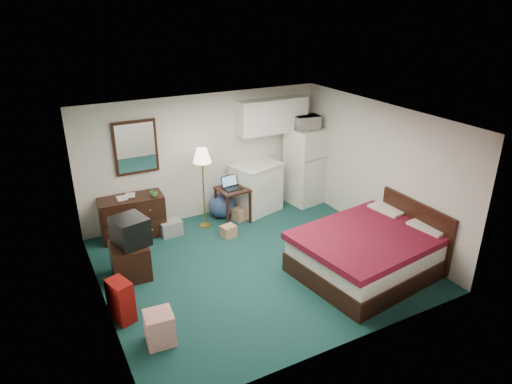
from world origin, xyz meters
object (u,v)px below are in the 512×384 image
floor_lamp (204,188)px  kitchen_counter (256,188)px  bed (369,253)px  tv_stand (130,260)px  desk (233,205)px  suitcase (121,301)px  dresser (133,217)px  fridge (305,166)px

floor_lamp → kitchen_counter: 1.28m
floor_lamp → bed: (1.73, -2.79, -0.45)m
floor_lamp → tv_stand: size_ratio=2.59×
desk → suitcase: desk is taller
bed → suitcase: size_ratio=3.57×
floor_lamp → suitcase: floor_lamp is taller
desk → kitchen_counter: kitchen_counter is taller
dresser → bed: size_ratio=0.53×
desk → bed: (1.15, -2.72, -0.00)m
fridge → tv_stand: size_ratio=2.67×
tv_stand → suitcase: bearing=-106.5°
dresser → bed: dresser is taller
floor_lamp → bed: 3.32m
floor_lamp → desk: size_ratio=2.24×
dresser → tv_stand: 1.39m
fridge → bed: bearing=-111.7°
dresser → suitcase: size_ratio=1.88×
fridge → suitcase: fridge is taller
kitchen_counter → fridge: size_ratio=0.61×
floor_lamp → kitchen_counter: (1.24, 0.17, -0.30)m
dresser → fridge: (3.73, -0.15, 0.43)m
desk → bed: 2.96m
dresser → tv_stand: bearing=-102.0°
kitchen_counter → suitcase: 4.06m
kitchen_counter → bed: 3.01m
tv_stand → bed: bearing=-22.6°
kitchen_counter → suitcase: bearing=-161.5°
dresser → floor_lamp: bearing=-6.5°
dresser → bed: bearing=-40.9°
bed → tv_stand: (-3.45, 1.70, -0.07)m
floor_lamp → desk: 0.73m
desk → fridge: bearing=0.8°
desk → tv_stand: 2.52m
fridge → dresser: bearing=168.7°
floor_lamp → fridge: 2.39m
dresser → floor_lamp: size_ratio=0.73×
desk → suitcase: size_ratio=1.16×
fridge → tv_stand: fridge is taller
tv_stand → kitchen_counter: bearing=26.8°
dresser → floor_lamp: 1.42m
floor_lamp → bed: bearing=-58.2°
dresser → floor_lamp: floor_lamp is taller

